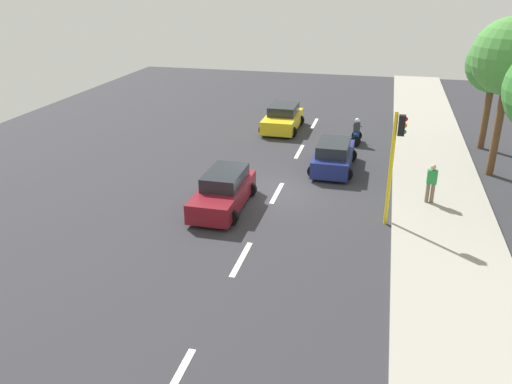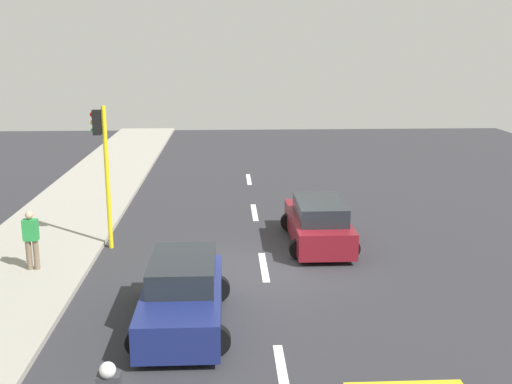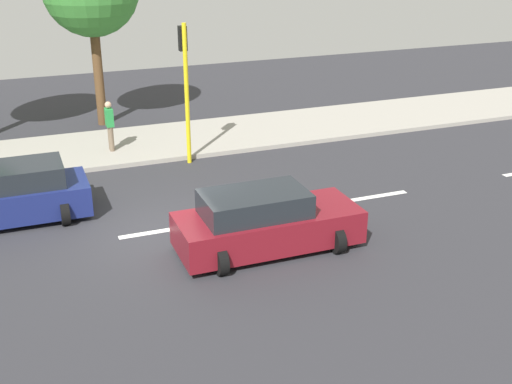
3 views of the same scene
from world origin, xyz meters
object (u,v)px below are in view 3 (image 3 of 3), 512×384
Objects in this scene: car_dark_blue at (8,196)px; traffic_light_corner at (185,74)px; pedestrian_near_signal at (110,124)px; car_maroon at (265,222)px.

car_dark_blue is 6.65m from traffic_light_corner.
pedestrian_near_signal is (4.41, -3.40, 0.35)m from car_dark_blue.
car_dark_blue is at bearing 116.11° from traffic_light_corner.
traffic_light_corner reaches higher than pedestrian_near_signal.
car_maroon is at bearing -125.04° from car_dark_blue.
pedestrian_near_signal is at bearing -37.60° from car_dark_blue.
car_dark_blue is 0.96× the size of car_maroon.
car_dark_blue and car_maroon have the same top height.
traffic_light_corner is at bearing -63.89° from car_dark_blue.
car_dark_blue is at bearing 142.40° from pedestrian_near_signal.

